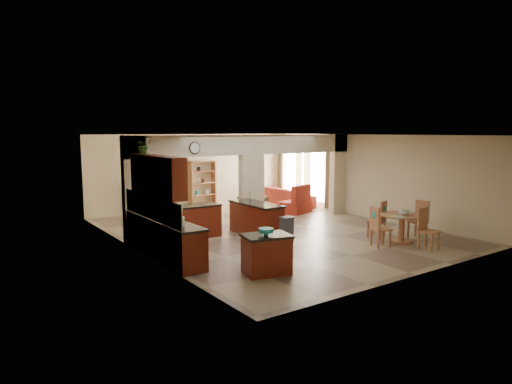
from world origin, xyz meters
TOP-DOWN VIEW (x-y plane):
  - floor at (0.00, 0.00)m, footprint 10.00×10.00m
  - ceiling at (0.00, 0.00)m, footprint 10.00×10.00m
  - wall_back at (0.00, 5.00)m, footprint 8.00×0.00m
  - wall_front at (0.00, -5.00)m, footprint 8.00×0.00m
  - wall_left at (-4.00, 0.00)m, footprint 0.00×10.00m
  - wall_right at (4.00, 0.00)m, footprint 0.00×10.00m
  - partition_left_pier at (-3.70, 1.00)m, footprint 0.60×0.25m
  - partition_center_pier at (0.00, 1.00)m, footprint 0.80×0.25m
  - partition_right_pier at (3.70, 1.00)m, footprint 0.60×0.25m
  - partition_header at (0.00, 1.00)m, footprint 8.00×0.25m
  - kitchen_counter at (-3.26, -0.25)m, footprint 2.52×3.29m
  - upper_cabinets at (-3.82, -0.80)m, footprint 0.35×2.40m
  - peninsula at (-0.60, -0.11)m, footprint 0.70×1.85m
  - wall_clock at (-2.00, 0.85)m, footprint 0.34×0.03m
  - rug at (1.20, 2.10)m, footprint 1.60×1.30m
  - fireplace at (-1.60, 4.83)m, footprint 1.60×0.35m
  - shelving_unit at (0.35, 4.82)m, footprint 1.00×0.32m
  - window_a at (3.97, 2.30)m, footprint 0.02×0.90m
  - window_b at (3.97, 4.00)m, footprint 0.02×0.90m
  - glazed_door at (3.97, 3.15)m, footprint 0.02×0.70m
  - drape_a_left at (3.93, 1.70)m, footprint 0.10×0.28m
  - drape_a_right at (3.93, 2.90)m, footprint 0.10×0.28m
  - drape_b_left at (3.93, 3.40)m, footprint 0.10×0.28m
  - drape_b_right at (3.93, 4.60)m, footprint 0.10×0.28m
  - ceiling_fan at (1.50, 3.00)m, footprint 1.00×1.00m
  - kitchen_island at (-2.48, -3.17)m, footprint 1.08×0.88m
  - teal_bowl at (-2.52, -3.21)m, footprint 0.31×0.31m
  - trash_can at (-0.48, -1.33)m, footprint 0.30×0.26m
  - dining_table at (2.01, -3.05)m, footprint 1.10×1.10m
  - fruit_bowl at (1.98, -3.13)m, footprint 0.28×0.28m
  - sofa at (3.30, 3.33)m, footprint 2.42×0.97m
  - chaise at (2.56, 1.97)m, footprint 1.22×1.10m
  - armchair at (0.82, 2.12)m, footprint 0.95×0.97m
  - ottoman at (1.34, 1.68)m, footprint 0.54×0.54m
  - plant at (-3.82, -0.04)m, footprint 0.46×0.43m
  - chair_north at (1.95, -2.35)m, footprint 0.53×0.53m
  - chair_east at (2.89, -2.97)m, footprint 0.44×0.44m
  - chair_south at (1.95, -3.82)m, footprint 0.45×0.45m
  - chair_west at (1.14, -2.99)m, footprint 0.53×0.53m

SIDE VIEW (x-z plane):
  - floor at x=0.00m, z-range 0.00..0.00m
  - rug at x=1.20m, z-range 0.00..0.01m
  - ottoman at x=1.34m, z-range 0.00..0.38m
  - chaise at x=2.56m, z-range 0.00..0.41m
  - trash_can at x=-0.48m, z-range 0.00..0.63m
  - sofa at x=3.30m, z-range 0.00..0.70m
  - armchair at x=0.82m, z-range 0.00..0.74m
  - kitchen_island at x=-2.48m, z-range 0.00..0.83m
  - peninsula at x=-0.60m, z-range 0.00..0.91m
  - kitchen_counter at x=-3.26m, z-range -0.27..1.20m
  - dining_table at x=2.01m, z-range 0.13..0.87m
  - chair_north at x=1.95m, z-range 0.04..1.07m
  - chair_east at x=2.89m, z-range 0.04..1.07m
  - chair_south at x=1.95m, z-range 0.04..1.07m
  - chair_west at x=1.14m, z-range 0.04..1.07m
  - fireplace at x=-1.60m, z-range 0.01..1.21m
  - fruit_bowl at x=1.98m, z-range 0.75..0.90m
  - teal_bowl at x=-2.52m, z-range 0.82..0.97m
  - shelving_unit at x=0.35m, z-range 0.00..1.80m
  - glazed_door at x=3.97m, z-range 0.00..2.10m
  - partition_center_pier at x=0.00m, z-range 0.00..2.20m
  - drape_a_left at x=3.93m, z-range 0.05..2.35m
  - drape_a_right at x=3.93m, z-range 0.05..2.35m
  - drape_b_left at x=3.93m, z-range 0.05..2.35m
  - drape_b_right at x=3.93m, z-range 0.05..2.35m
  - window_a at x=3.97m, z-range 0.25..2.15m
  - window_b at x=3.97m, z-range 0.25..2.15m
  - partition_left_pier at x=-3.70m, z-range 0.00..2.80m
  - partition_right_pier at x=3.70m, z-range 0.00..2.80m
  - wall_back at x=0.00m, z-range -2.60..5.40m
  - wall_front at x=0.00m, z-range -2.60..5.40m
  - wall_left at x=-4.00m, z-range -3.60..6.40m
  - wall_right at x=4.00m, z-range -3.60..6.40m
  - upper_cabinets at x=-3.82m, z-range 1.47..2.37m
  - wall_clock at x=-2.00m, z-range 2.28..2.62m
  - partition_header at x=0.00m, z-range 2.20..2.80m
  - ceiling_fan at x=1.50m, z-range 2.51..2.61m
  - plant at x=-3.82m, z-range 2.37..2.79m
  - ceiling at x=0.00m, z-range 2.80..2.80m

